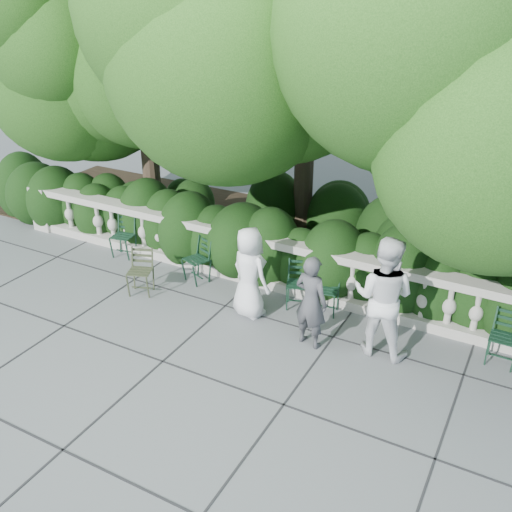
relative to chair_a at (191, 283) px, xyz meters
The scene contains 13 objects.
ground 1.90m from the chair_a, 38.79° to the right, with size 90.00×90.00×0.00m, color #575A5F.
balustrade 1.67m from the chair_a, 22.48° to the left, with size 12.00×0.44×1.00m.
shrub_hedge 2.34m from the chair_a, 50.79° to the left, with size 15.00×2.60×1.70m, color black, non-canonical shape.
tree_canopy 4.94m from the chair_a, 42.82° to the left, with size 15.04×6.52×6.78m.
chair_a is the anchor object (origin of this frame).
chair_b 1.82m from the chair_a, behind, with size 0.44×0.48×0.84m, color black, non-canonical shape.
chair_d 2.15m from the chair_a, ahead, with size 0.44×0.48×0.84m, color black, non-canonical shape.
chair_e 2.60m from the chair_a, ahead, with size 0.44×0.48×0.84m, color black, non-canonical shape.
chair_f 5.38m from the chair_a, ahead, with size 0.44×0.48×0.84m, color black, non-canonical shape.
chair_weathered 1.01m from the chair_a, 121.17° to the right, with size 0.44×0.48×0.84m, color black, non-canonical shape.
person_businessman 1.71m from the chair_a, 15.08° to the right, with size 0.77×0.50×1.57m, color white.
person_woman_grey 2.90m from the chair_a, 14.87° to the right, with size 0.55×0.36×1.51m, color #3E3E43.
person_casual_man 3.84m from the chair_a, ahead, with size 0.92×0.72×1.90m, color white.
Camera 1 is at (4.00, -6.40, 5.17)m, focal length 40.00 mm.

